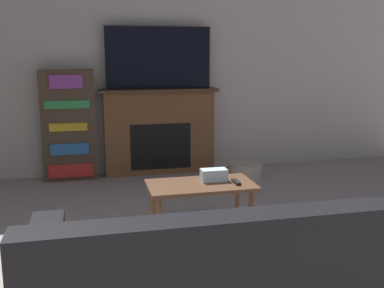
{
  "coord_description": "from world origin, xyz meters",
  "views": [
    {
      "loc": [
        -0.95,
        -1.39,
        1.53
      ],
      "look_at": [
        -0.03,
        2.55,
        0.71
      ],
      "focal_mm": 42.0,
      "sensor_mm": 36.0,
      "label": 1
    }
  ],
  "objects": [
    {
      "name": "wall_back",
      "position": [
        0.0,
        4.35,
        1.35
      ],
      "size": [
        6.78,
        0.06,
        2.7
      ],
      "color": "beige",
      "rests_on": "ground_plane"
    },
    {
      "name": "fireplace",
      "position": [
        -0.07,
        4.21,
        0.55
      ],
      "size": [
        1.49,
        0.28,
        1.09
      ],
      "color": "brown",
      "rests_on": "ground_plane"
    },
    {
      "name": "tv",
      "position": [
        -0.07,
        4.19,
        1.47
      ],
      "size": [
        1.3,
        0.03,
        0.76
      ],
      "color": "black",
      "rests_on": "fireplace"
    },
    {
      "name": "coffee_table",
      "position": [
        -0.06,
        2.09,
        0.39
      ],
      "size": [
        0.89,
        0.48,
        0.46
      ],
      "color": "brown",
      "rests_on": "ground_plane"
    },
    {
      "name": "tissue_box",
      "position": [
        0.07,
        2.15,
        0.51
      ],
      "size": [
        0.22,
        0.12,
        0.1
      ],
      "color": "silver",
      "rests_on": "coffee_table"
    },
    {
      "name": "remote_control",
      "position": [
        0.23,
        2.03,
        0.47
      ],
      "size": [
        0.04,
        0.15,
        0.02
      ],
      "color": "black",
      "rests_on": "coffee_table"
    },
    {
      "name": "bookshelf",
      "position": [
        -1.18,
        4.19,
        0.67
      ],
      "size": [
        0.63,
        0.29,
        1.34
      ],
      "color": "#4C3D2D",
      "rests_on": "ground_plane"
    },
    {
      "name": "storage_basket",
      "position": [
        0.92,
        3.7,
        0.1
      ],
      "size": [
        0.41,
        0.41,
        0.19
      ],
      "color": "#BCB29E",
      "rests_on": "ground_plane"
    }
  ]
}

